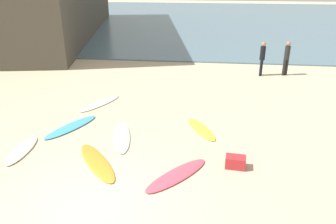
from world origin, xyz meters
name	(u,v)px	position (x,y,z in m)	size (l,w,h in m)	color
ground_plane	(90,207)	(0.00, 0.00, 0.00)	(120.00, 120.00, 0.00)	#C6B28E
ocean_water	(185,19)	(0.00, 34.17, 0.04)	(120.00, 40.00, 0.08)	slate
surfboard_0	(22,150)	(-3.07, 2.40, 0.04)	(0.55, 1.91, 0.08)	silver
surfboard_1	(201,129)	(2.62, 4.63, 0.03)	(0.53, 1.99, 0.06)	yellow
surfboard_2	(71,127)	(-2.16, 4.24, 0.04)	(0.58, 2.39, 0.08)	#43A1DA
surfboard_3	(122,136)	(-0.12, 3.71, 0.03)	(0.57, 2.45, 0.07)	white
surfboard_4	(100,103)	(-1.81, 6.67, 0.03)	(0.54, 2.31, 0.07)	#EFECC7
surfboard_5	(177,175)	(2.01, 1.58, 0.04)	(0.59, 2.35, 0.07)	#E5495B
surfboard_6	(97,162)	(-0.45, 1.98, 0.04)	(0.59, 2.51, 0.07)	orange
beachgoer_near	(287,57)	(7.01, 12.06, 1.04)	(0.39, 0.39, 1.85)	black
beachgoer_mid	(262,57)	(5.69, 11.84, 1.04)	(0.34, 0.34, 1.84)	black
beach_cooler	(235,162)	(3.68, 2.24, 0.18)	(0.58, 0.38, 0.36)	#B2282D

